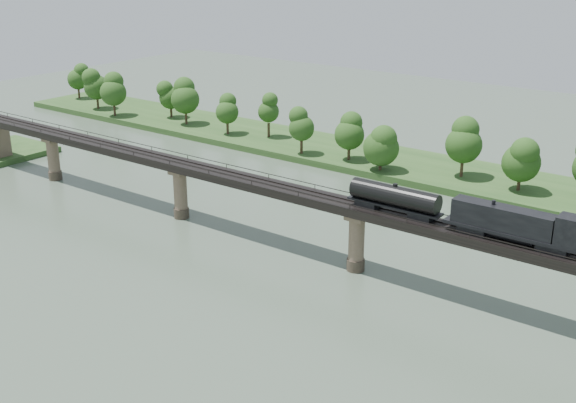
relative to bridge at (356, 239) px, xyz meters
The scene contains 5 objects.
ground 30.49m from the bridge, 90.00° to the right, with size 400.00×400.00×0.00m, color #3B4C3D.
far_bank 55.20m from the bridge, 90.00° to the left, with size 300.00×24.00×1.60m, color #25451B.
bridge is the anchor object (origin of this frame).
bridge_superstructure 6.33m from the bridge, 90.00° to the left, with size 220.00×4.90×0.75m.
far_treeline 51.30m from the bridge, 99.23° to the left, with size 289.06×17.54×13.60m.
Camera 1 is at (55.81, -63.17, 51.20)m, focal length 45.00 mm.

